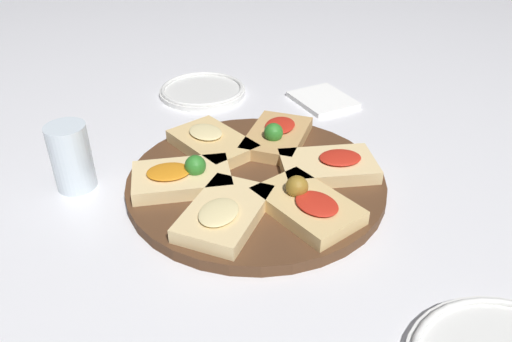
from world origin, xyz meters
TOP-DOWN VIEW (x-y plane):
  - ground_plane at (0.00, 0.00)m, footprint 3.00×3.00m
  - serving_board at (0.00, 0.00)m, footprint 0.40×0.40m
  - focaccia_slice_0 at (0.11, 0.03)m, footprint 0.17×0.13m
  - focaccia_slice_1 at (0.03, 0.11)m, footprint 0.13×0.16m
  - focaccia_slice_2 at (-0.08, 0.08)m, footprint 0.17×0.17m
  - focaccia_slice_3 at (-0.11, -0.03)m, footprint 0.17×0.13m
  - focaccia_slice_4 at (-0.03, -0.11)m, footprint 0.13×0.17m
  - focaccia_slice_5 at (0.08, -0.08)m, footprint 0.17×0.17m
  - plate_right at (0.37, -0.04)m, footprint 0.19×0.19m
  - water_glass at (0.12, 0.26)m, footprint 0.06×0.06m
  - napkin_stack at (0.23, -0.26)m, footprint 0.13×0.11m

SIDE VIEW (x-z plane):
  - ground_plane at x=0.00m, z-range 0.00..0.00m
  - napkin_stack at x=0.23m, z-range 0.00..0.01m
  - plate_right at x=0.37m, z-range 0.00..0.02m
  - serving_board at x=0.00m, z-range 0.00..0.02m
  - focaccia_slice_0 at x=0.11m, z-range 0.02..0.04m
  - focaccia_slice_2 at x=-0.08m, z-range 0.02..0.04m
  - focaccia_slice_4 at x=-0.03m, z-range 0.02..0.04m
  - focaccia_slice_1 at x=0.03m, z-range 0.01..0.06m
  - focaccia_slice_3 at x=-0.11m, z-range 0.01..0.06m
  - focaccia_slice_5 at x=0.08m, z-range 0.01..0.06m
  - water_glass at x=0.12m, z-range 0.00..0.11m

